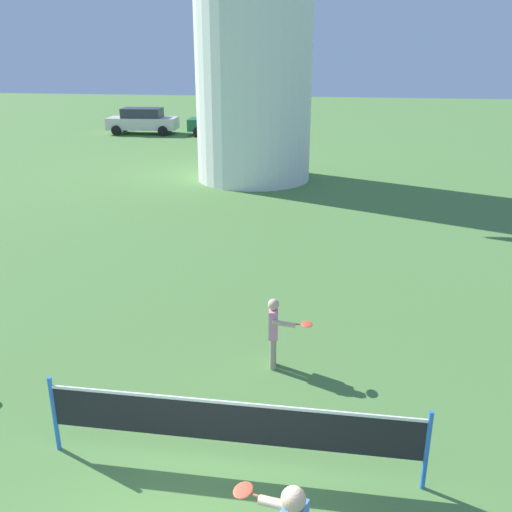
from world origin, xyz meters
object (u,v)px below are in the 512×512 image
(player_far, at_px, (275,329))
(parked_car_green, at_px, (223,122))
(tennis_net, at_px, (231,423))
(parked_car_cream, at_px, (143,121))

(player_far, distance_m, parked_car_green, 26.82)
(tennis_net, relative_size, parked_car_cream, 1.10)
(tennis_net, xyz_separation_m, parked_car_cream, (-11.16, 28.43, 0.13))
(tennis_net, height_order, parked_car_cream, parked_car_cream)
(tennis_net, relative_size, parked_car_green, 1.11)
(player_far, xyz_separation_m, parked_car_cream, (-11.40, 25.94, 0.11))
(parked_car_cream, distance_m, parked_car_green, 5.08)
(tennis_net, bearing_deg, parked_car_cream, 111.44)
(parked_car_cream, bearing_deg, tennis_net, -68.56)
(player_far, relative_size, parked_car_green, 0.29)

